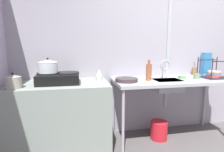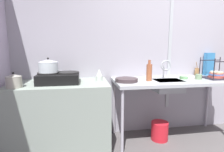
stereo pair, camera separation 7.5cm
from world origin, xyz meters
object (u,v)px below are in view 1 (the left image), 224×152
bottle_by_sink (149,72)px  cereal_box (206,64)px  frying_pan (126,80)px  percolator (99,75)px  faucet (165,66)px  pot_beside_stove (13,82)px  utensil_jar (194,71)px  cup_by_rack (197,76)px  small_bowl_on_drainboard (182,77)px  stove (59,78)px  dish_rack (214,75)px  bucket_on_floor (159,130)px  sink_basin (167,85)px  pot_on_left_burner (48,66)px

bottle_by_sink → cereal_box: cereal_box is taller
bottle_by_sink → frying_pan: bearing=-177.8°
percolator → cereal_box: 1.79m
faucet → bottle_by_sink: size_ratio=0.96×
pot_beside_stove → utensil_jar: bearing=10.8°
percolator → pot_beside_stove: bearing=-166.7°
pot_beside_stove → cup_by_rack: pot_beside_stove is taller
small_bowl_on_drainboard → bottle_by_sink: 0.55m
stove → cereal_box: bearing=7.0°
frying_pan → pot_beside_stove: bearing=-173.4°
faucet → small_bowl_on_drainboard: bearing=-12.0°
pot_beside_stove → utensil_jar: (2.53, 0.48, -0.02)m
dish_rack → bucket_on_floor: (-0.81, 0.02, -0.80)m
percolator → frying_pan: percolator is taller
faucet → bottle_by_sink: bottle_by_sink is taller
faucet → small_bowl_on_drainboard: faucet is taller
frying_pan → bottle_by_sink: (0.31, 0.01, 0.09)m
sink_basin → frying_pan: 0.59m
stove → cup_by_rack: stove is taller
cup_by_rack → bucket_on_floor: size_ratio=0.34×
frying_pan → cup_by_rack: (1.03, 0.01, 0.01)m
pot_beside_stove → faucet: (1.89, 0.28, 0.10)m
small_bowl_on_drainboard → cereal_box: (0.58, 0.26, 0.16)m
cup_by_rack → utensil_jar: 0.38m
pot_on_left_burner → pot_beside_stove: 0.41m
frying_pan → bucket_on_floor: bearing=6.2°
faucet → cereal_box: cereal_box is taller
sink_basin → dish_rack: dish_rack is taller
bucket_on_floor → pot_beside_stove: bearing=-173.5°
sink_basin → utensil_jar: 0.73m
faucet → small_bowl_on_drainboard: 0.30m
utensil_jar → cereal_box: bearing=-1.6°
small_bowl_on_drainboard → stove: bearing=-179.2°
stove → utensil_jar: (2.08, 0.29, -0.01)m
pot_on_left_burner → frying_pan: pot_on_left_burner is taller
small_bowl_on_drainboard → bucket_on_floor: small_bowl_on_drainboard is taller
dish_rack → small_bowl_on_drainboard: 0.48m
dish_rack → cereal_box: size_ratio=0.98×
cup_by_rack → bucket_on_floor: bearing=174.5°
pot_on_left_burner → sink_basin: 1.58m
utensil_jar → stove: bearing=-172.2°
stove → pot_on_left_burner: bearing=180.0°
small_bowl_on_drainboard → percolator: bearing=179.9°
small_bowl_on_drainboard → utensil_jar: size_ratio=0.52×
pot_beside_stove → frying_pan: size_ratio=0.59×
cereal_box → utensil_jar: 0.23m
pot_beside_stove → dish_rack: size_ratio=0.50×
frying_pan → stove: bearing=176.8°
pot_on_left_burner → percolator: (0.62, 0.03, -0.14)m
faucet → dish_rack: 0.75m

